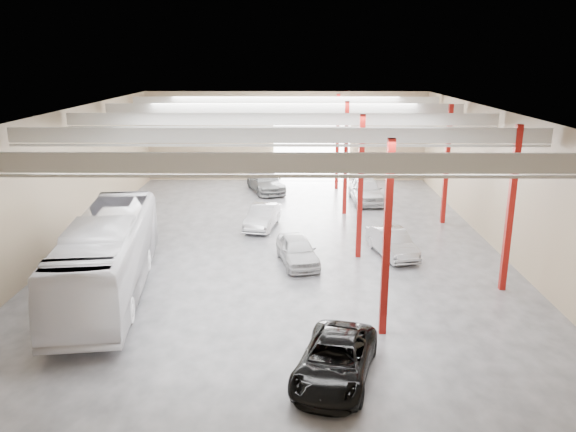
{
  "coord_description": "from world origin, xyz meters",
  "views": [
    {
      "loc": [
        0.62,
        -28.28,
        9.54
      ],
      "look_at": [
        0.33,
        -2.41,
        2.2
      ],
      "focal_mm": 35.0,
      "sensor_mm": 36.0,
      "label": 1
    }
  ],
  "objects_px": {
    "coach_bus": "(108,255)",
    "car_row_c": "(266,182)",
    "black_sedan": "(335,360)",
    "car_right_far": "(366,190)",
    "car_row_b": "(263,217)",
    "car_row_a": "(297,250)",
    "car_right_near": "(392,242)"
  },
  "relations": [
    {
      "from": "coach_bus",
      "to": "car_row_c",
      "type": "xyz_separation_m",
      "value": [
        5.63,
        18.41,
        -0.91
      ]
    },
    {
      "from": "black_sedan",
      "to": "car_right_far",
      "type": "relative_size",
      "value": 0.93
    },
    {
      "from": "coach_bus",
      "to": "car_row_b",
      "type": "relative_size",
      "value": 2.92
    },
    {
      "from": "black_sedan",
      "to": "car_right_far",
      "type": "bearing_deg",
      "value": 95.64
    },
    {
      "from": "black_sedan",
      "to": "car_row_a",
      "type": "bearing_deg",
      "value": 111.31
    },
    {
      "from": "car_row_a",
      "to": "car_row_b",
      "type": "distance_m",
      "value": 6.19
    },
    {
      "from": "car_row_a",
      "to": "car_right_near",
      "type": "distance_m",
      "value": 4.88
    },
    {
      "from": "black_sedan",
      "to": "car_right_near",
      "type": "bearing_deg",
      "value": 87.17
    },
    {
      "from": "car_row_a",
      "to": "car_row_b",
      "type": "xyz_separation_m",
      "value": [
        -1.98,
        5.87,
        -0.01
      ]
    },
    {
      "from": "car_right_near",
      "to": "car_right_far",
      "type": "relative_size",
      "value": 0.81
    },
    {
      "from": "car_right_far",
      "to": "coach_bus",
      "type": "bearing_deg",
      "value": -131.48
    },
    {
      "from": "car_right_near",
      "to": "car_right_far",
      "type": "bearing_deg",
      "value": 76.84
    },
    {
      "from": "car_row_a",
      "to": "car_row_c",
      "type": "xyz_separation_m",
      "value": [
        -2.25,
        15.0,
        0.05
      ]
    },
    {
      "from": "black_sedan",
      "to": "car_row_a",
      "type": "distance_m",
      "value": 10.06
    },
    {
      "from": "car_row_b",
      "to": "car_right_far",
      "type": "xyz_separation_m",
      "value": [
        6.7,
        6.1,
        0.18
      ]
    },
    {
      "from": "black_sedan",
      "to": "car_row_a",
      "type": "xyz_separation_m",
      "value": [
        -1.11,
        10.0,
        0.04
      ]
    },
    {
      "from": "car_right_near",
      "to": "car_row_b",
      "type": "bearing_deg",
      "value": 132.21
    },
    {
      "from": "car_row_b",
      "to": "car_row_c",
      "type": "relative_size",
      "value": 0.8
    },
    {
      "from": "car_right_near",
      "to": "car_row_c",
      "type": "bearing_deg",
      "value": 103.69
    },
    {
      "from": "coach_bus",
      "to": "car_right_near",
      "type": "xyz_separation_m",
      "value": [
        12.6,
        4.65,
        -0.97
      ]
    },
    {
      "from": "car_row_c",
      "to": "car_right_near",
      "type": "xyz_separation_m",
      "value": [
        6.97,
        -13.76,
        -0.07
      ]
    },
    {
      "from": "black_sedan",
      "to": "car_row_b",
      "type": "height_order",
      "value": "car_row_b"
    },
    {
      "from": "car_row_a",
      "to": "car_right_near",
      "type": "relative_size",
      "value": 0.99
    },
    {
      "from": "coach_bus",
      "to": "car_right_far",
      "type": "distance_m",
      "value": 19.9
    },
    {
      "from": "car_right_far",
      "to": "car_row_b",
      "type": "bearing_deg",
      "value": -139.85
    },
    {
      "from": "car_row_b",
      "to": "car_right_far",
      "type": "relative_size",
      "value": 0.82
    },
    {
      "from": "black_sedan",
      "to": "car_row_c",
      "type": "height_order",
      "value": "car_row_c"
    },
    {
      "from": "car_row_b",
      "to": "car_right_far",
      "type": "height_order",
      "value": "car_right_far"
    },
    {
      "from": "coach_bus",
      "to": "black_sedan",
      "type": "height_order",
      "value": "coach_bus"
    },
    {
      "from": "car_row_b",
      "to": "car_row_a",
      "type": "bearing_deg",
      "value": -60.97
    },
    {
      "from": "car_row_c",
      "to": "coach_bus",
      "type": "bearing_deg",
      "value": -124.39
    },
    {
      "from": "car_row_c",
      "to": "car_right_near",
      "type": "relative_size",
      "value": 1.25
    }
  ]
}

